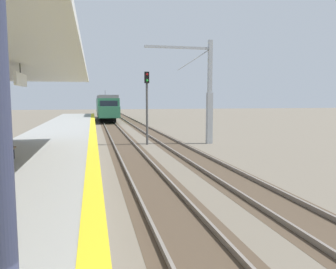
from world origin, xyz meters
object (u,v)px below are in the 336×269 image
rail_signal_post (147,100)px  catenary_pylon_far_side (206,95)px  approaching_train (106,106)px  platform_bench (3,149)px

rail_signal_post → catenary_pylon_far_side: (4.28, -0.38, 0.41)m
rail_signal_post → catenary_pylon_far_side: 4.31m
rail_signal_post → approaching_train: bearing=93.2°
rail_signal_post → platform_bench: bearing=-125.8°
rail_signal_post → platform_bench: 12.33m
rail_signal_post → platform_bench: (-7.13, -9.89, -1.82)m
approaching_train → catenary_pylon_far_side: 31.08m
approaching_train → platform_bench: bearing=-97.8°
approaching_train → catenary_pylon_far_side: catenary_pylon_far_side is taller
approaching_train → rail_signal_post: (1.66, -30.09, 1.02)m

